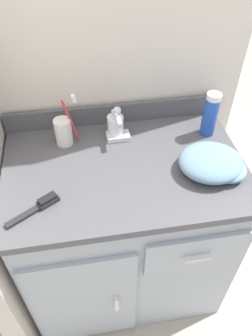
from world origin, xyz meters
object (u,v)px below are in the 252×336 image
Objects in this scene: shaving_cream_can at (210,114)px; hand_towel at (214,163)px; hairbrush at (40,206)px; toothbrush_cup at (64,131)px; soap_dispenser at (115,126)px.

hand_towel is at bearing -103.50° from shaving_cream_can.
hairbrush is (-0.65, -0.28, -0.08)m from shaving_cream_can.
toothbrush_cup reaches higher than shaving_cream_can.
shaving_cream_can is 1.05× the size of hairbrush.
hand_towel is (0.60, 0.07, 0.02)m from hairbrush.
hairbrush is at bearing -131.98° from soap_dispenser.
soap_dispenser is at bearing 16.54° from hairbrush.
shaving_cream_can is 0.77× the size of hand_towel.
toothbrush_cup reaches higher than hairbrush.
toothbrush_cup is at bearing 154.80° from hand_towel.
soap_dispenser is 0.37m from shaving_cream_can.
hand_towel is at bearing -25.20° from toothbrush_cup.
soap_dispenser is 0.54× the size of hand_towel.
hand_towel reaches higher than hairbrush.
soap_dispenser is 0.69× the size of shaving_cream_can.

